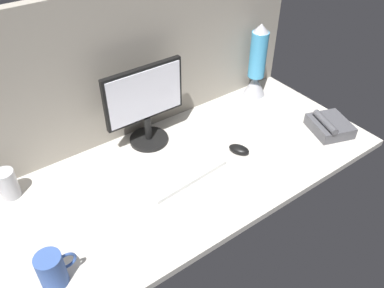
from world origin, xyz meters
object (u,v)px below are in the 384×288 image
desk_phone (329,126)px  keyboard (184,174)px  mug_steel (8,184)px  mug_ceramic_blue (52,270)px  lava_lamp (257,66)px  mouse (239,149)px  monitor (145,103)px

desk_phone → keyboard: bearing=168.4°
keyboard → mug_steel: (-62.55, 30.82, 5.24)cm
mug_ceramic_blue → lava_lamp: size_ratio=0.32×
desk_phone → mug_ceramic_blue: bearing=-179.4°
mug_steel → keyboard: bearing=-26.2°
mug_steel → desk_phone: mug_steel is taller
mouse → monitor: bearing=107.6°
mug_ceramic_blue → desk_phone: mug_ceramic_blue is taller
mouse → mug_steel: bearing=135.3°
monitor → mug_steel: (-62.43, 1.25, -14.38)cm
lava_lamp → desk_phone: 48.96cm
keyboard → mug_ceramic_blue: bearing=-169.4°
mouse → mug_ceramic_blue: 92.24cm
monitor → mug_ceramic_blue: size_ratio=2.95×
desk_phone → lava_lamp: bearing=97.0°
keyboard → mug_steel: bearing=149.3°
mug_ceramic_blue → lava_lamp: 139.96cm
mouse → mug_ceramic_blue: size_ratio=0.75×
monitor → keyboard: 35.48cm
keyboard → desk_phone: (74.72, -15.35, 2.19)cm
mouse → mug_steel: 97.31cm
mug_ceramic_blue → desk_phone: size_ratio=0.55×
monitor → desk_phone: (74.84, -44.93, -17.42)cm
mouse → keyboard: bearing=150.9°
mouse → mug_ceramic_blue: (-90.96, -14.61, 4.74)cm
mouse → lava_lamp: (40.11, 33.40, 15.12)cm
mug_steel → desk_phone: size_ratio=0.53×
mug_steel → mug_ceramic_blue: bearing=-89.4°
monitor → mug_steel: bearing=178.9°
keyboard → desk_phone: desk_phone is taller
monitor → keyboard: bearing=-89.8°
keyboard → desk_phone: bearing=-16.1°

